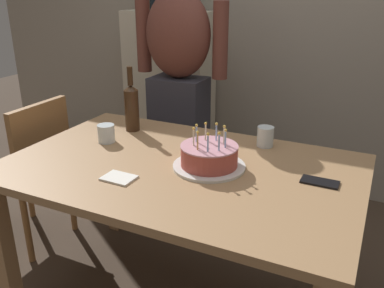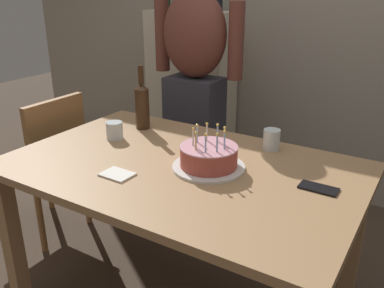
% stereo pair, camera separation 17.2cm
% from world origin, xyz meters
% --- Properties ---
extents(back_wall, '(5.20, 0.10, 2.60)m').
position_xyz_m(back_wall, '(0.00, 1.55, 1.30)').
color(back_wall, '#9E9384').
rests_on(back_wall, ground_plane).
extents(dining_table, '(1.50, 0.96, 0.74)m').
position_xyz_m(dining_table, '(0.00, 0.00, 0.64)').
color(dining_table, '#A37A51').
rests_on(dining_table, ground_plane).
extents(birthday_cake, '(0.31, 0.31, 0.18)m').
position_xyz_m(birthday_cake, '(0.12, 0.03, 0.79)').
color(birthday_cake, white).
rests_on(birthday_cake, dining_table).
extents(water_glass_near, '(0.08, 0.08, 0.10)m').
position_xyz_m(water_glass_near, '(0.26, 0.37, 0.79)').
color(water_glass_near, silver).
rests_on(water_glass_near, dining_table).
extents(water_glass_far, '(0.08, 0.08, 0.09)m').
position_xyz_m(water_glass_far, '(-0.45, 0.09, 0.78)').
color(water_glass_far, silver).
rests_on(water_glass_far, dining_table).
extents(wine_bottle, '(0.07, 0.07, 0.34)m').
position_xyz_m(wine_bottle, '(-0.43, 0.29, 0.87)').
color(wine_bottle, '#382314').
rests_on(wine_bottle, dining_table).
extents(cell_phone, '(0.15, 0.07, 0.01)m').
position_xyz_m(cell_phone, '(0.57, 0.08, 0.74)').
color(cell_phone, black).
rests_on(cell_phone, dining_table).
extents(napkin_stack, '(0.13, 0.10, 0.01)m').
position_xyz_m(napkin_stack, '(-0.16, -0.23, 0.74)').
color(napkin_stack, white).
rests_on(napkin_stack, dining_table).
extents(person_man_bearded, '(0.61, 0.27, 1.66)m').
position_xyz_m(person_man_bearded, '(-0.42, 0.80, 0.87)').
color(person_man_bearded, '#33333D').
rests_on(person_man_bearded, ground_plane).
extents(dining_chair, '(0.42, 0.42, 0.87)m').
position_xyz_m(dining_chair, '(-1.00, 0.10, 0.52)').
color(dining_chair, olive).
rests_on(dining_chair, ground_plane).
extents(shelf_cabinet, '(0.66, 0.30, 1.50)m').
position_xyz_m(shelf_cabinet, '(-0.78, 1.33, 0.65)').
color(shelf_cabinet, beige).
rests_on(shelf_cabinet, ground_plane).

